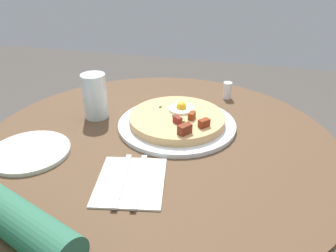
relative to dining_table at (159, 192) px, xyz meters
name	(u,v)px	position (x,y,z in m)	size (l,w,h in m)	color
dining_table	(159,192)	(0.00, 0.00, 0.00)	(0.91, 0.91, 0.73)	brown
pizza_plate	(177,124)	(-0.03, -0.08, 0.18)	(0.32, 0.32, 0.01)	white
breakfast_pizza	(177,119)	(-0.03, -0.08, 0.20)	(0.26, 0.26, 0.05)	tan
bread_plate	(30,152)	(0.28, 0.14, 0.18)	(0.19, 0.19, 0.01)	silver
napkin	(131,181)	(0.01, 0.18, 0.17)	(0.17, 0.14, 0.00)	white
fork	(122,179)	(0.02, 0.19, 0.18)	(0.18, 0.01, 0.01)	silver
knife	(139,180)	(-0.01, 0.18, 0.18)	(0.18, 0.01, 0.01)	silver
water_glass	(95,96)	(0.21, -0.08, 0.24)	(0.07, 0.07, 0.13)	silver
salt_shaker	(227,90)	(-0.14, -0.31, 0.20)	(0.03, 0.03, 0.05)	white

